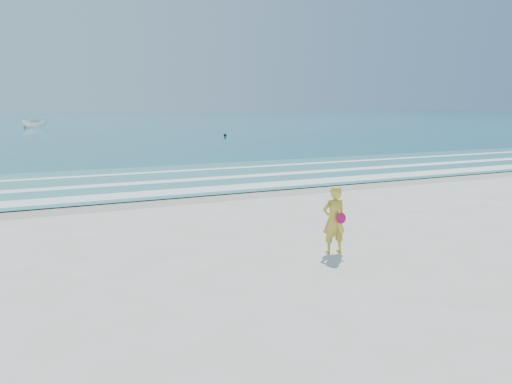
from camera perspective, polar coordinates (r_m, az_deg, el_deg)
name	(u,v)px	position (r m, az deg, el deg)	size (l,w,h in m)	color
ground	(322,263)	(11.68, 7.58, -8.02)	(400.00, 400.00, 0.00)	silver
wet_sand	(199,197)	(19.65, -6.52, -0.59)	(400.00, 2.40, 0.00)	#B2A893
ocean	(56,121)	(114.58, -21.87, 7.54)	(400.00, 190.00, 0.04)	#19727F
shallow	(166,179)	(24.38, -10.21, 1.49)	(400.00, 10.00, 0.01)	#59B7AD
foam_near	(189,191)	(20.86, -7.64, 0.15)	(400.00, 1.40, 0.01)	white
foam_mid	(171,181)	(23.61, -9.72, 1.25)	(400.00, 0.90, 0.01)	white
foam_far	(154,172)	(26.79, -11.56, 2.22)	(400.00, 0.60, 0.01)	white
boat	(35,123)	(82.44, -23.93, 7.26)	(1.52, 4.05, 1.57)	white
buoy	(225,135)	(55.32, -3.55, 6.51)	(0.34, 0.34, 0.34)	black
woman	(334,220)	(12.27, 8.90, -3.15)	(0.64, 0.45, 1.66)	gold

